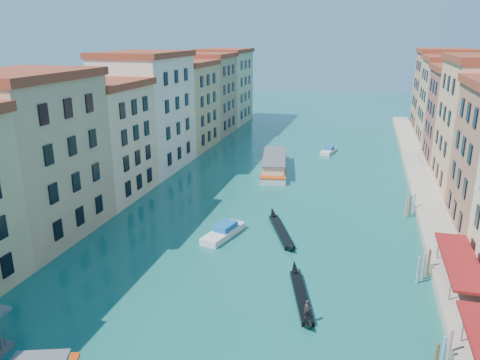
# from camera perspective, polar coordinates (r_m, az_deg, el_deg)

# --- Properties ---
(left_bank_palazzos) EXTENTS (12.80, 128.40, 21.00)m
(left_bank_palazzos) POSITION_cam_1_polar(r_m,az_deg,el_deg) (81.49, -13.25, 6.90)
(left_bank_palazzos) COLOR #C1B289
(left_bank_palazzos) RESTS_ON ground
(quay) EXTENTS (4.00, 140.00, 1.00)m
(quay) POSITION_cam_1_polar(r_m,az_deg,el_deg) (75.32, 21.75, -2.00)
(quay) COLOR gray
(quay) RESTS_ON ground
(mooring_poles_right) EXTENTS (1.44, 54.24, 3.20)m
(mooring_poles_right) POSITION_cam_1_polar(r_m,az_deg,el_deg) (42.02, 22.96, -16.78)
(mooring_poles_right) COLOR #4E371A
(mooring_poles_right) RESTS_ON ground
(vaporetto_far) EXTENTS (7.30, 19.01, 2.76)m
(vaporetto_far) POSITION_cam_1_polar(r_m,az_deg,el_deg) (85.70, 4.18, 2.02)
(vaporetto_far) COLOR silver
(vaporetto_far) RESTS_ON ground
(gondola_fore) EXTENTS (4.07, 11.71, 2.38)m
(gondola_fore) POSITION_cam_1_polar(r_m,az_deg,el_deg) (45.78, 7.46, -13.71)
(gondola_fore) COLOR black
(gondola_fore) RESTS_ON ground
(gondola_far) EXTENTS (5.79, 12.33, 1.83)m
(gondola_far) POSITION_cam_1_polar(r_m,az_deg,el_deg) (59.32, 4.98, -6.06)
(gondola_far) COLOR black
(gondola_far) RESTS_ON ground
(motorboat_mid) EXTENTS (3.98, 7.54, 1.49)m
(motorboat_mid) POSITION_cam_1_polar(r_m,az_deg,el_deg) (58.11, -2.00, -6.30)
(motorboat_mid) COLOR silver
(motorboat_mid) RESTS_ON ground
(motorboat_far) EXTENTS (3.11, 6.45, 1.28)m
(motorboat_far) POSITION_cam_1_polar(r_m,az_deg,el_deg) (100.06, 10.76, 3.57)
(motorboat_far) COLOR silver
(motorboat_far) RESTS_ON ground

